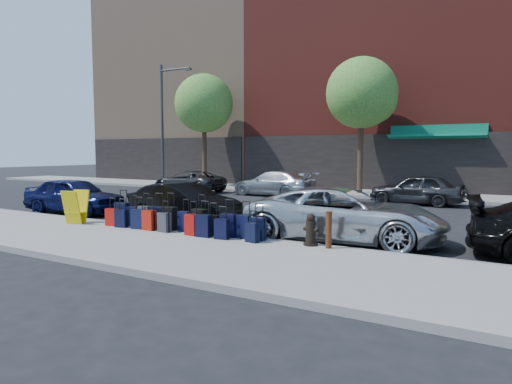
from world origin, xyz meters
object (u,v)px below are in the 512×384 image
Objects in this scene: fire_hydrant at (311,231)px; car_near_1 at (184,203)px; car_far_0 at (189,181)px; car_far_2 at (416,189)px; tree_center at (364,95)px; streetlight at (164,118)px; bollard at (329,229)px; car_near_2 at (344,214)px; tree_left at (206,105)px; car_far_1 at (274,183)px; display_rack at (76,207)px; suitcase_front_5 at (185,221)px; car_near_0 at (74,196)px.

fire_hydrant is 0.19× the size of car_near_1.
car_far_2 is at bearing 94.45° from car_far_0.
streetlight is at bearing -177.02° from tree_center.
car_far_0 is at bearing 41.01° from car_near_1.
car_near_2 is at bearing 97.37° from bollard.
tree_left is 1.61× the size of car_far_0.
tree_center is at bearing 2.98° from streetlight.
fire_hydrant is at bearing 169.38° from bollard.
bollard is (3.70, -14.32, -4.81)m from tree_center.
streetlight reaches higher than car_far_1.
fire_hydrant is at bearing 52.51° from car_far_0.
display_rack is 12.34m from car_far_1.
suitcase_front_5 is 0.22× the size of car_near_1.
tree_center is 13.92m from car_near_2.
car_near_2 is 1.16× the size of car_far_0.
tree_left is 5.71m from car_far_0.
display_rack is 0.20× the size of car_near_2.
tree_center is at bearing 111.18° from car_far_0.
car_far_1 reaches higher than car_near_1.
car_near_0 is at bearing -45.88° from car_far_2.
car_far_1 is at bearing -147.86° from tree_center.
car_near_1 reaches higher than display_rack.
car_near_2 is (-0.22, 1.68, 0.13)m from bollard.
car_far_0 reaches higher than fire_hydrant.
streetlight is 8.74× the size of suitcase_front_5.
car_near_2 is at bearing 57.36° from car_far_0.
tree_left is 8.38m from car_far_1.
car_far_2 reaches higher than bollard.
car_near_0 is 1.01× the size of car_far_2.
car_near_0 reaches higher than car_far_1.
fire_hydrant is at bearing -46.06° from tree_left.
fire_hydrant is 1.62m from car_near_2.
display_rack is 3.38m from car_near_1.
fire_hydrant is (13.71, -14.22, -4.90)m from tree_left.
tree_center reaches higher than suitcase_front_5.
tree_center is 13.48m from streetlight.
tree_left is 9.37× the size of fire_hydrant.
tree_left is at bearing 101.09° from display_rack.
car_far_2 is at bearing 45.91° from display_rack.
streetlight is at bearing -166.61° from tree_left.
bollard is 0.21× the size of car_near_1.
tree_center is 15.55m from bollard.
tree_center reaches higher than car_far_1.
suitcase_front_5 is 4.42m from car_near_2.
car_far_2 is (10.77, 9.82, -0.01)m from car_near_0.
bollard is 0.19× the size of car_far_0.
fire_hydrant is 0.16× the size of car_far_1.
suitcase_front_5 is 12.12m from car_far_2.
streetlight is 1.96× the size of car_near_1.
fire_hydrant is at bearing -6.01° from display_rack.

